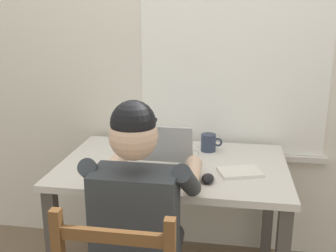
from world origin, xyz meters
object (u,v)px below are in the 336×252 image
Objects in this scene: seated_person at (141,220)px; laptop at (158,163)px; coffee_mug_white at (186,153)px; landscape_photo_print at (101,172)px; coffee_mug_dark at (209,143)px; book_stack_main at (149,143)px; desk at (173,181)px; computer_mouse at (208,178)px.

laptop is at bearing 87.93° from seated_person.
coffee_mug_white reaches higher than landscape_photo_print.
landscape_photo_print is (-0.52, -0.41, -0.05)m from coffee_mug_dark.
landscape_photo_print is at bearing -116.53° from book_stack_main.
coffee_mug_dark is (0.11, 0.19, 0.01)m from coffee_mug_white.
landscape_photo_print is (-0.35, -0.18, 0.11)m from desk.
landscape_photo_print is at bearing -152.01° from coffee_mug_white.
book_stack_main is at bearing 134.50° from desk.
desk is at bearing 68.34° from laptop.
coffee_mug_white is (-0.13, 0.26, 0.03)m from computer_mouse.
coffee_mug_dark is at bearing 57.95° from laptop.
laptop is (-0.06, -0.14, 0.16)m from desk.
laptop is at bearing -122.05° from coffee_mug_dark.
seated_person is at bearing -98.35° from desk.
seated_person is at bearing -109.28° from coffee_mug_dark.
book_stack_main reaches higher than desk.
computer_mouse is 0.55m from landscape_photo_print.
laptop is 1.62× the size of book_stack_main.
book_stack_main is (-0.17, 0.17, 0.15)m from desk.
coffee_mug_dark is (-0.02, 0.45, 0.03)m from computer_mouse.
coffee_mug_white is at bearing 30.23° from desk.
computer_mouse is at bearing -16.12° from laptop.
coffee_mug_white is at bearing 75.25° from seated_person.
computer_mouse is at bearing -46.74° from book_stack_main.
coffee_mug_dark is at bearing 50.21° from landscape_photo_print.
coffee_mug_dark reaches higher than book_stack_main.
desk is at bearing -45.50° from book_stack_main.
book_stack_main is at bearing -171.13° from coffee_mug_dark.
computer_mouse is 0.45m from coffee_mug_dark.
coffee_mug_dark reaches higher than computer_mouse.
book_stack_main is at bearing 133.26° from computer_mouse.
coffee_mug_dark is 0.96× the size of landscape_photo_print.
laptop is 2.70× the size of coffee_mug_white.
book_stack_main is at bearing 150.10° from coffee_mug_white.
landscape_photo_print reaches higher than desk.
coffee_mug_dark reaches higher than landscape_photo_print.
landscape_photo_print is at bearing 133.57° from seated_person.
laptop is at bearing -123.83° from coffee_mug_white.
landscape_photo_print is at bearing -142.00° from coffee_mug_dark.
coffee_mug_dark is at bearing 59.74° from coffee_mug_white.
laptop is at bearing -111.66° from desk.
landscape_photo_print is at bearing 176.01° from computer_mouse.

